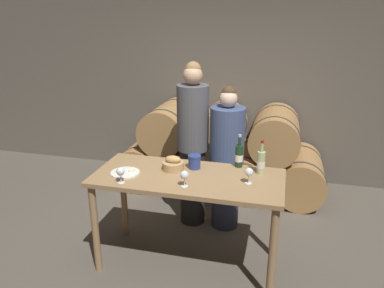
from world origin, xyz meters
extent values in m
plane|color=#564F44|center=(0.00, 0.00, 0.00)|extent=(10.00, 10.00, 0.00)
cube|color=#60594F|center=(0.00, 2.29, 1.60)|extent=(10.00, 0.12, 3.20)
cylinder|color=#A87A47|center=(-1.06, 1.70, 0.30)|extent=(0.61, 0.95, 0.61)
cylinder|color=#2D2D33|center=(-1.06, 1.40, 0.30)|extent=(0.62, 0.02, 0.62)
cylinder|color=#2D2D33|center=(-1.06, 2.00, 0.30)|extent=(0.62, 0.03, 0.62)
cylinder|color=#A87A47|center=(-0.35, 1.70, 0.30)|extent=(0.61, 0.95, 0.61)
cylinder|color=#2D2D33|center=(-0.35, 1.40, 0.30)|extent=(0.62, 0.02, 0.62)
cylinder|color=#2D2D33|center=(-0.35, 2.00, 0.30)|extent=(0.62, 0.03, 0.62)
cylinder|color=#A87A47|center=(0.35, 1.70, 0.30)|extent=(0.61, 0.95, 0.61)
cylinder|color=#2D2D33|center=(0.35, 1.40, 0.30)|extent=(0.62, 0.02, 0.62)
cylinder|color=#2D2D33|center=(0.35, 2.00, 0.30)|extent=(0.62, 0.03, 0.62)
cylinder|color=#A87A47|center=(1.06, 1.70, 0.30)|extent=(0.61, 0.95, 0.61)
cylinder|color=#2D2D33|center=(1.06, 1.40, 0.30)|extent=(0.62, 0.02, 0.62)
cylinder|color=#2D2D33|center=(1.06, 2.00, 0.30)|extent=(0.62, 0.03, 0.62)
cylinder|color=#A87A47|center=(-0.71, 1.70, 0.85)|extent=(0.61, 0.95, 0.61)
cylinder|color=#2D2D33|center=(-0.71, 1.40, 0.85)|extent=(0.62, 0.02, 0.62)
cylinder|color=#2D2D33|center=(-0.71, 2.00, 0.85)|extent=(0.62, 0.03, 0.62)
cylinder|color=#A87A47|center=(0.00, 1.70, 0.85)|extent=(0.61, 0.95, 0.61)
cylinder|color=#2D2D33|center=(0.00, 1.40, 0.85)|extent=(0.62, 0.02, 0.62)
cylinder|color=#2D2D33|center=(0.00, 2.00, 0.85)|extent=(0.62, 0.03, 0.62)
cylinder|color=#A87A47|center=(0.71, 1.70, 0.85)|extent=(0.61, 0.95, 0.61)
cylinder|color=#2D2D33|center=(0.71, 1.40, 0.85)|extent=(0.62, 0.02, 0.62)
cylinder|color=#2D2D33|center=(0.71, 2.00, 0.85)|extent=(0.62, 0.03, 0.62)
cylinder|color=#99754C|center=(-0.79, -0.32, 0.44)|extent=(0.06, 0.06, 0.88)
cylinder|color=#99754C|center=(0.79, -0.32, 0.44)|extent=(0.06, 0.06, 0.88)
cylinder|color=#99754C|center=(-0.79, 0.32, 0.44)|extent=(0.06, 0.06, 0.88)
cylinder|color=#99754C|center=(0.79, 0.32, 0.44)|extent=(0.06, 0.06, 0.88)
cube|color=#99754C|center=(0.00, 0.00, 0.90)|extent=(1.70, 0.75, 0.04)
cylinder|color=#232326|center=(-0.15, 0.77, 0.45)|extent=(0.28, 0.28, 0.89)
cylinder|color=#4C4C51|center=(-0.15, 0.77, 1.24)|extent=(0.34, 0.34, 0.71)
sphere|color=tan|center=(-0.15, 0.77, 1.70)|extent=(0.20, 0.20, 0.20)
sphere|color=olive|center=(-0.15, 0.79, 1.75)|extent=(0.17, 0.17, 0.17)
cylinder|color=#2D334C|center=(0.23, 0.77, 0.39)|extent=(0.30, 0.30, 0.77)
cylinder|color=#3D4C75|center=(0.23, 0.77, 1.08)|extent=(0.37, 0.37, 0.61)
sphere|color=beige|center=(0.23, 0.77, 1.47)|extent=(0.19, 0.19, 0.19)
sphere|color=#47331E|center=(0.23, 0.78, 1.52)|extent=(0.15, 0.15, 0.15)
cylinder|color=#193819|center=(0.41, 0.32, 1.03)|extent=(0.07, 0.07, 0.21)
cylinder|color=#193819|center=(0.41, 0.32, 1.18)|extent=(0.03, 0.03, 0.09)
cylinder|color=#B7B7BC|center=(0.41, 0.32, 1.23)|extent=(0.03, 0.03, 0.02)
cylinder|color=white|center=(0.41, 0.32, 1.01)|extent=(0.07, 0.07, 0.07)
cylinder|color=#ADBC7F|center=(0.62, 0.21, 1.03)|extent=(0.07, 0.07, 0.21)
cylinder|color=#ADBC7F|center=(0.62, 0.21, 1.17)|extent=(0.03, 0.03, 0.09)
cylinder|color=maroon|center=(0.62, 0.21, 1.23)|extent=(0.03, 0.03, 0.02)
cylinder|color=white|center=(0.62, 0.21, 1.01)|extent=(0.07, 0.07, 0.07)
cylinder|color=navy|center=(0.02, 0.18, 0.99)|extent=(0.11, 0.11, 0.13)
cylinder|color=navy|center=(0.02, 0.18, 1.05)|extent=(0.12, 0.12, 0.01)
cylinder|color=tan|center=(-0.17, 0.10, 0.96)|extent=(0.20, 0.20, 0.07)
ellipsoid|color=tan|center=(-0.17, 0.10, 1.02)|extent=(0.15, 0.09, 0.07)
cylinder|color=white|center=(-0.56, -0.09, 0.93)|extent=(0.26, 0.26, 0.01)
cube|color=beige|center=(-0.51, -0.07, 0.95)|extent=(0.07, 0.06, 0.02)
cube|color=beige|center=(-0.62, -0.12, 0.95)|extent=(0.07, 0.06, 0.02)
cylinder|color=white|center=(-0.52, -0.28, 0.92)|extent=(0.06, 0.06, 0.00)
cylinder|color=white|center=(-0.52, -0.28, 0.96)|extent=(0.01, 0.01, 0.07)
sphere|color=white|center=(-0.52, -0.28, 1.03)|extent=(0.07, 0.07, 0.07)
cylinder|color=white|center=(0.03, -0.22, 0.92)|extent=(0.06, 0.06, 0.00)
cylinder|color=white|center=(0.03, -0.22, 0.96)|extent=(0.01, 0.01, 0.07)
sphere|color=white|center=(0.03, -0.22, 1.03)|extent=(0.07, 0.07, 0.07)
cylinder|color=white|center=(0.54, -0.03, 0.92)|extent=(0.06, 0.06, 0.00)
cylinder|color=white|center=(0.54, -0.03, 0.96)|extent=(0.01, 0.01, 0.07)
sphere|color=white|center=(0.54, -0.03, 1.03)|extent=(0.07, 0.07, 0.07)
camera|label=1|loc=(0.79, -2.96, 2.30)|focal=35.00mm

